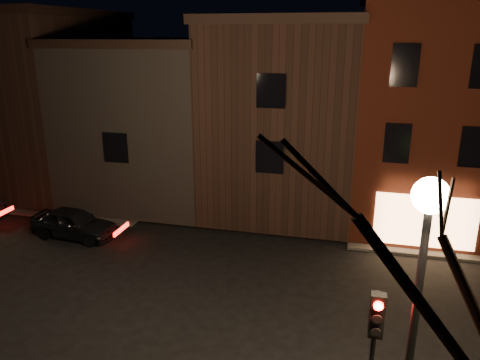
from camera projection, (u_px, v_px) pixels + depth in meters
The scene contains 9 objects.
ground at pixel (197, 296), 16.35m from camera, with size 120.00×120.00×0.00m, color black.
sidewalk_far_left at pixel (50, 141), 39.46m from camera, with size 30.00×30.00×0.12m, color #2D2B28.
corner_building at pixel (424, 109), 21.64m from camera, with size 6.50×8.50×10.50m.
row_building_a at pixel (288, 113), 24.27m from camera, with size 7.30×10.30×9.40m.
row_building_b at pixel (159, 116), 26.09m from camera, with size 7.80×10.30×8.40m.
row_building_c at pixel (44, 99), 27.54m from camera, with size 7.30×10.30×9.90m.
street_lamp_near at pixel (422, 259), 7.81m from camera, with size 0.60×0.60×6.48m.
traffic_signal at pixel (373, 354), 9.11m from camera, with size 0.58×0.38×4.05m.
parked_car_a at pixel (74, 223), 20.90m from camera, with size 1.57×3.90×1.33m, color black.
Camera 1 is at (4.95, -13.58, 8.78)m, focal length 35.00 mm.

